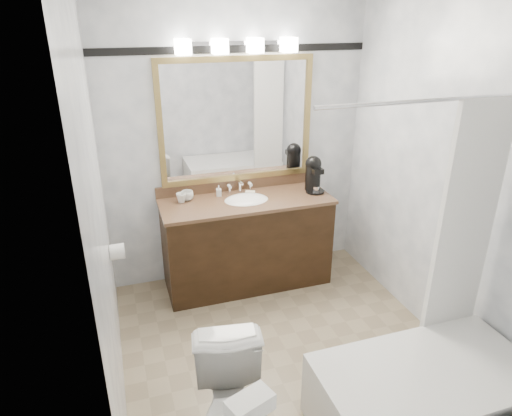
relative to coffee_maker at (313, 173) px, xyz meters
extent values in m
cube|color=gray|center=(-0.65, -1.04, -1.03)|extent=(2.40, 2.60, 0.01)
cube|color=white|center=(-0.65, 0.27, 0.23)|extent=(2.40, 0.01, 2.50)
cube|color=white|center=(-0.65, -2.34, 0.23)|extent=(2.40, 0.01, 2.50)
cube|color=white|center=(-1.86, -1.04, 0.23)|extent=(0.01, 2.60, 2.50)
cube|color=white|center=(0.55, -1.04, 0.23)|extent=(0.01, 2.60, 2.50)
cube|color=black|center=(-0.65, -0.02, -0.61)|extent=(1.50, 0.55, 0.82)
cube|color=#906444|center=(-0.65, -0.02, -0.19)|extent=(1.53, 0.58, 0.03)
cube|color=#906444|center=(-0.65, 0.25, -0.12)|extent=(1.53, 0.03, 0.10)
ellipsoid|color=white|center=(-0.65, -0.02, -0.20)|extent=(0.44, 0.34, 0.14)
cube|color=#A78A4B|center=(-0.65, 0.24, 1.00)|extent=(1.40, 0.04, 0.05)
cube|color=#A78A4B|center=(-0.65, 0.24, -0.05)|extent=(1.40, 0.04, 0.05)
cube|color=#A78A4B|center=(-1.33, 0.24, 0.48)|extent=(0.05, 0.04, 1.00)
cube|color=#A78A4B|center=(0.02, 0.24, 0.48)|extent=(0.05, 0.04, 1.00)
cube|color=white|center=(-0.65, 0.25, 0.48)|extent=(1.30, 0.01, 1.00)
cube|color=silver|center=(-0.65, 0.23, 1.13)|extent=(0.90, 0.05, 0.03)
cube|color=white|center=(-1.10, 0.18, 1.11)|extent=(0.12, 0.12, 0.12)
cube|color=white|center=(-0.80, 0.18, 1.11)|extent=(0.12, 0.12, 0.12)
cube|color=white|center=(-0.50, 0.18, 1.11)|extent=(0.12, 0.12, 0.12)
cube|color=white|center=(-0.20, 0.18, 1.11)|extent=(0.12, 0.12, 0.12)
cube|color=black|center=(-0.65, 0.26, 1.08)|extent=(2.40, 0.01, 0.06)
cube|color=white|center=(-0.12, -1.96, -0.80)|extent=(1.30, 0.72, 0.45)
cylinder|color=silver|center=(-0.12, -1.58, 0.93)|extent=(1.30, 0.02, 0.02)
cube|color=white|center=(0.30, -1.59, 0.15)|extent=(0.40, 0.04, 1.55)
cylinder|color=white|center=(-1.79, -0.37, -0.32)|extent=(0.11, 0.12, 0.12)
cube|color=white|center=(-1.29, -2.16, -0.26)|extent=(0.24, 0.18, 0.09)
cylinder|color=black|center=(0.00, -0.05, -0.16)|extent=(0.17, 0.17, 0.02)
cylinder|color=black|center=(0.00, 0.01, -0.04)|extent=(0.14, 0.14, 0.25)
sphere|color=black|center=(0.00, 0.01, 0.09)|extent=(0.15, 0.15, 0.15)
cube|color=black|center=(0.00, -0.07, 0.04)|extent=(0.10, 0.10, 0.05)
cylinder|color=silver|center=(0.00, -0.07, -0.13)|extent=(0.06, 0.06, 0.06)
imported|color=white|center=(-1.15, 0.13, -0.13)|extent=(0.13, 0.13, 0.09)
imported|color=white|center=(-1.21, 0.10, -0.13)|extent=(0.11, 0.11, 0.08)
imported|color=white|center=(-0.86, 0.14, -0.12)|extent=(0.05, 0.05, 0.10)
cube|color=beige|center=(-0.58, 0.10, -0.16)|extent=(0.10, 0.08, 0.03)
camera|label=1|loc=(-1.74, -3.62, 1.36)|focal=32.00mm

